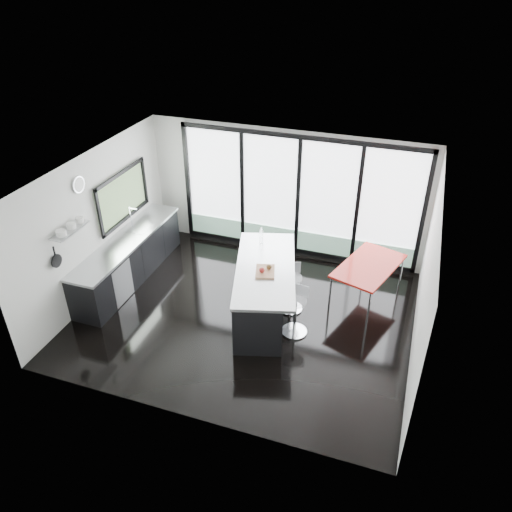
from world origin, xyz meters
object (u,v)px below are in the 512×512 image
at_px(island, 261,290).
at_px(red_table, 367,283).
at_px(bar_stool_near, 295,316).
at_px(bar_stool_far, 291,293).

bearing_deg(island, red_table, 28.90).
bearing_deg(red_table, bar_stool_near, -127.76).
bearing_deg(island, bar_stool_far, 28.05).
bearing_deg(red_table, island, -151.10).
relative_size(bar_stool_near, red_table, 0.47).
bearing_deg(bar_stool_near, red_table, 59.51).
distance_m(bar_stool_near, red_table, 1.71).
bearing_deg(red_table, bar_stool_far, -150.78).
distance_m(island, bar_stool_near, 0.85).
height_order(island, bar_stool_near, island).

